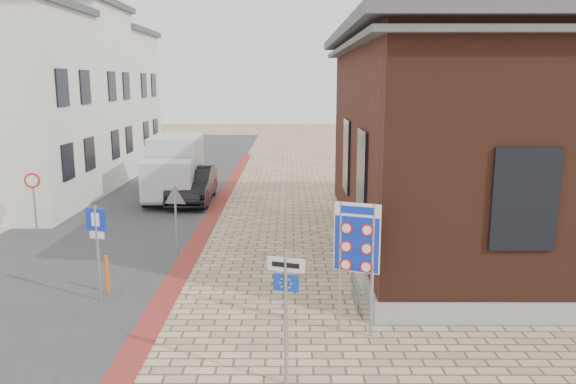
# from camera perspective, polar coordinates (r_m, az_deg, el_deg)

# --- Properties ---
(ground) EXTENTS (120.00, 120.00, 0.00)m
(ground) POSITION_cam_1_polar(r_m,az_deg,el_deg) (11.82, -5.18, -15.16)
(ground) COLOR tan
(ground) RESTS_ON ground
(road_strip) EXTENTS (7.00, 60.00, 0.02)m
(road_strip) POSITION_cam_1_polar(r_m,az_deg,el_deg) (26.88, -13.97, -0.35)
(road_strip) COLOR #38383A
(road_strip) RESTS_ON ground
(curb_strip) EXTENTS (0.60, 40.00, 0.02)m
(curb_strip) POSITION_cam_1_polar(r_m,az_deg,el_deg) (21.41, -8.07, -3.03)
(curb_strip) COLOR maroon
(curb_strip) RESTS_ON ground
(brick_building) EXTENTS (13.00, 13.00, 6.80)m
(brick_building) POSITION_cam_1_polar(r_m,az_deg,el_deg) (19.33, 24.49, 4.99)
(brick_building) COLOR gray
(brick_building) RESTS_ON ground
(townhouse_mid) EXTENTS (7.40, 6.40, 9.10)m
(townhouse_mid) POSITION_cam_1_polar(r_m,az_deg,el_deg) (30.99, -23.04, 9.08)
(townhouse_mid) COLOR white
(townhouse_mid) RESTS_ON ground
(townhouse_far) EXTENTS (7.40, 6.40, 8.30)m
(townhouse_far) POSITION_cam_1_polar(r_m,az_deg,el_deg) (36.60, -19.31, 8.90)
(townhouse_far) COLOR white
(townhouse_far) RESTS_ON ground
(bike_rack) EXTENTS (0.08, 1.80, 0.60)m
(bike_rack) POSITION_cam_1_polar(r_m,az_deg,el_deg) (13.77, 6.89, -10.07)
(bike_rack) COLOR slate
(bike_rack) RESTS_ON ground
(sedan) EXTENTS (1.76, 4.82, 1.58)m
(sedan) POSITION_cam_1_polar(r_m,az_deg,el_deg) (24.97, -9.67, 0.77)
(sedan) COLOR black
(sedan) RESTS_ON ground
(box_truck) EXTENTS (2.51, 5.43, 2.78)m
(box_truck) POSITION_cam_1_polar(r_m,az_deg,el_deg) (25.74, -11.44, 2.48)
(box_truck) COLOR slate
(box_truck) RESTS_ON ground
(border_sign) EXTENTS (0.92, 0.38, 2.83)m
(border_sign) POSITION_cam_1_polar(r_m,az_deg,el_deg) (11.58, 7.01, -4.95)
(border_sign) COLOR gray
(border_sign) RESTS_ON ground
(essen_sign) EXTENTS (0.65, 0.24, 2.46)m
(essen_sign) POSITION_cam_1_polar(r_m,az_deg,el_deg) (9.73, -0.20, -10.54)
(essen_sign) COLOR gray
(essen_sign) RESTS_ON ground
(parking_sign) EXTENTS (0.51, 0.19, 2.38)m
(parking_sign) POSITION_cam_1_polar(r_m,az_deg,el_deg) (14.06, -18.83, -4.37)
(parking_sign) COLOR gray
(parking_sign) RESTS_ON ground
(yield_sign) EXTENTS (0.75, 0.18, 2.12)m
(yield_sign) POSITION_cam_1_polar(r_m,az_deg,el_deg) (17.29, -11.37, -1.18)
(yield_sign) COLOR gray
(yield_sign) RESTS_ON ground
(speed_sign) EXTENTS (0.52, 0.10, 2.22)m
(speed_sign) POSITION_cam_1_polar(r_m,az_deg,el_deg) (20.80, -24.43, -0.24)
(speed_sign) COLOR gray
(speed_sign) RESTS_ON ground
(bollard) EXTENTS (0.11, 0.11, 0.98)m
(bollard) POSITION_cam_1_polar(r_m,az_deg,el_deg) (14.88, -17.88, -7.98)
(bollard) COLOR #FB610D
(bollard) RESTS_ON ground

